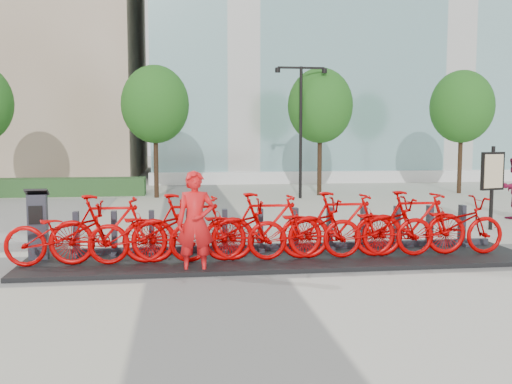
{
  "coord_description": "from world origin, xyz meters",
  "views": [
    {
      "loc": [
        -0.6,
        -10.41,
        2.38
      ],
      "look_at": [
        1.0,
        1.5,
        1.2
      ],
      "focal_mm": 40.0,
      "sensor_mm": 36.0,
      "label": 1
    }
  ],
  "objects": [
    {
      "name": "ground",
      "position": [
        0.0,
        0.0,
        0.0
      ],
      "size": [
        120.0,
        120.0,
        0.0
      ],
      "primitive_type": "plane",
      "color": "#B7B5A9"
    },
    {
      "name": "hedge_b",
      "position": [
        -5.0,
        13.2,
        0.35
      ],
      "size": [
        6.0,
        1.2,
        0.7
      ],
      "primitive_type": "cube",
      "color": "#1E421F",
      "rests_on": "ground"
    },
    {
      "name": "tree_1",
      "position": [
        -1.5,
        12.0,
        3.59
      ],
      "size": [
        2.6,
        2.6,
        5.1
      ],
      "color": "#402D1C",
      "rests_on": "ground"
    },
    {
      "name": "tree_2",
      "position": [
        5.0,
        12.0,
        3.59
      ],
      "size": [
        2.6,
        2.6,
        5.1
      ],
      "color": "#402D1C",
      "rests_on": "ground"
    },
    {
      "name": "tree_3",
      "position": [
        11.0,
        12.0,
        3.59
      ],
      "size": [
        2.6,
        2.6,
        5.1
      ],
      "color": "#402D1C",
      "rests_on": "ground"
    },
    {
      "name": "streetlamp",
      "position": [
        4.0,
        11.0,
        3.13
      ],
      "size": [
        2.0,
        0.2,
        5.0
      ],
      "color": "black",
      "rests_on": "ground"
    },
    {
      "name": "dock_pad",
      "position": [
        1.3,
        0.3,
        0.04
      ],
      "size": [
        9.6,
        2.4,
        0.08
      ],
      "primitive_type": "cube",
      "color": "black",
      "rests_on": "ground"
    },
    {
      "name": "dock_rail_posts",
      "position": [
        1.36,
        0.77,
        0.51
      ],
      "size": [
        8.02,
        0.5,
        0.85
      ],
      "primitive_type": null,
      "color": "#292B34",
      "rests_on": "dock_pad"
    },
    {
      "name": "bike_0",
      "position": [
        -2.6,
        -0.05,
        0.65
      ],
      "size": [
        2.16,
        0.75,
        1.14
      ],
      "primitive_type": "imported",
      "rotation": [
        0.0,
        0.0,
        1.57
      ],
      "color": "#B50000",
      "rests_on": "dock_pad"
    },
    {
      "name": "bike_1",
      "position": [
        -1.88,
        -0.05,
        0.71
      ],
      "size": [
        2.1,
        0.59,
        1.26
      ],
      "primitive_type": "imported",
      "rotation": [
        0.0,
        0.0,
        1.57
      ],
      "color": "#B50000",
      "rests_on": "dock_pad"
    },
    {
      "name": "bike_2",
      "position": [
        -1.16,
        -0.05,
        0.65
      ],
      "size": [
        2.16,
        0.75,
        1.14
      ],
      "primitive_type": "imported",
      "rotation": [
        0.0,
        0.0,
        1.57
      ],
      "color": "#B50000",
      "rests_on": "dock_pad"
    },
    {
      "name": "bike_3",
      "position": [
        -0.44,
        -0.05,
        0.71
      ],
      "size": [
        2.1,
        0.59,
        1.26
      ],
      "primitive_type": "imported",
      "rotation": [
        0.0,
        0.0,
        1.57
      ],
      "color": "#B50000",
      "rests_on": "dock_pad"
    },
    {
      "name": "bike_4",
      "position": [
        0.28,
        -0.05,
        0.65
      ],
      "size": [
        2.16,
        0.75,
        1.14
      ],
      "primitive_type": "imported",
      "rotation": [
        0.0,
        0.0,
        1.57
      ],
      "color": "#B50000",
      "rests_on": "dock_pad"
    },
    {
      "name": "bike_5",
      "position": [
        1.0,
        -0.05,
        0.71
      ],
      "size": [
        2.1,
        0.59,
        1.26
      ],
      "primitive_type": "imported",
      "rotation": [
        0.0,
        0.0,
        1.57
      ],
      "color": "#B50000",
      "rests_on": "dock_pad"
    },
    {
      "name": "bike_6",
      "position": [
        1.72,
        -0.05,
        0.65
      ],
      "size": [
        2.16,
        0.75,
        1.14
      ],
      "primitive_type": "imported",
      "rotation": [
        0.0,
        0.0,
        1.57
      ],
      "color": "#B50000",
      "rests_on": "dock_pad"
    },
    {
      "name": "bike_7",
      "position": [
        2.44,
        -0.05,
        0.71
      ],
      "size": [
        2.1,
        0.59,
        1.26
      ],
      "primitive_type": "imported",
      "rotation": [
        0.0,
        0.0,
        1.57
      ],
      "color": "#B50000",
      "rests_on": "dock_pad"
    },
    {
      "name": "bike_8",
      "position": [
        3.16,
        -0.05,
        0.65
      ],
      "size": [
        2.16,
        0.75,
        1.14
      ],
      "primitive_type": "imported",
      "rotation": [
        0.0,
        0.0,
        1.57
      ],
      "color": "#B50000",
      "rests_on": "dock_pad"
    },
    {
      "name": "bike_9",
      "position": [
        3.88,
        -0.05,
        0.71
      ],
      "size": [
        2.1,
        0.59,
        1.26
      ],
      "primitive_type": "imported",
      "rotation": [
        0.0,
        0.0,
        1.57
      ],
      "color": "#B50000",
      "rests_on": "dock_pad"
    },
    {
      "name": "bike_10",
      "position": [
        4.6,
        -0.05,
        0.65
      ],
      "size": [
        2.16,
        0.75,
        1.14
      ],
      "primitive_type": "imported",
      "rotation": [
        0.0,
        0.0,
        1.57
      ],
      "color": "#B50000",
      "rests_on": "dock_pad"
    },
    {
      "name": "kiosk",
      "position": [
        -3.25,
        0.61,
        0.72
      ],
      "size": [
        0.44,
        0.38,
        1.34
      ],
      "rotation": [
        0.0,
        0.0,
        0.09
      ],
      "color": "#292B34",
      "rests_on": "dock_pad"
    },
    {
      "name": "worker_red",
      "position": [
        -0.34,
        -0.66,
        0.89
      ],
      "size": [
        0.68,
        0.47,
        1.79
      ],
      "primitive_type": "imported",
      "rotation": [
        0.0,
        0.0,
        -0.07
      ],
      "color": "red",
      "rests_on": "ground"
    },
    {
      "name": "map_sign",
      "position": [
        7.26,
        3.05,
        1.41
      ],
      "size": [
        0.7,
        0.28,
        2.13
      ],
      "rotation": [
        0.0,
        0.0,
        0.26
      ],
      "color": "black",
      "rests_on": "ground"
    }
  ]
}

